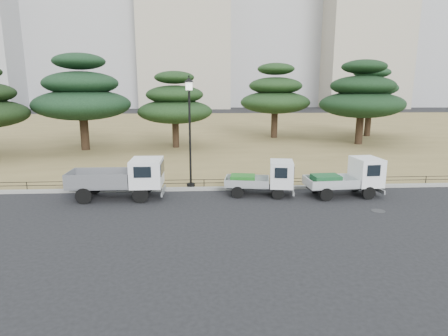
{
  "coord_description": "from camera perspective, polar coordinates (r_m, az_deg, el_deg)",
  "views": [
    {
      "loc": [
        -1.1,
        -16.18,
        5.25
      ],
      "look_at": [
        0.0,
        2.0,
        1.3
      ],
      "focal_mm": 30.0,
      "sensor_mm": 36.0,
      "label": 1
    }
  ],
  "objects": [
    {
      "name": "pine_center_right",
      "position": [
        38.8,
        7.8,
        10.97
      ],
      "size": [
        7.03,
        7.03,
        7.46
      ],
      "color": "black",
      "rests_on": "lawn"
    },
    {
      "name": "tarp_pile",
      "position": [
        20.93,
        -20.94,
        -1.69
      ],
      "size": [
        1.36,
        1.0,
        0.89
      ],
      "rotation": [
        0.0,
        0.0,
        0.02
      ],
      "color": "#14239B",
      "rests_on": "lawn"
    },
    {
      "name": "pine_west_near",
      "position": [
        32.81,
        -20.88,
        10.35
      ],
      "size": [
        7.75,
        7.75,
        7.75
      ],
      "color": "black",
      "rests_on": "lawn"
    },
    {
      "name": "pipe_fence",
      "position": [
        19.57,
        -0.13,
        -2.0
      ],
      "size": [
        38.0,
        0.04,
        0.4
      ],
      "color": "black",
      "rests_on": "lawn"
    },
    {
      "name": "pine_east_near",
      "position": [
        36.12,
        20.27,
        10.24
      ],
      "size": [
        7.39,
        7.39,
        7.47
      ],
      "color": "black",
      "rests_on": "lawn"
    },
    {
      "name": "street_lamp",
      "position": [
        19.14,
        -5.28,
        8.19
      ],
      "size": [
        0.5,
        0.5,
        5.57
      ],
      "color": "black",
      "rests_on": "lawn"
    },
    {
      "name": "lawn",
      "position": [
        47.08,
        -2.11,
        5.91
      ],
      "size": [
        120.0,
        56.0,
        0.15
      ],
      "primitive_type": "cube",
      "color": "olive",
      "rests_on": "ground"
    },
    {
      "name": "truck_kei_front",
      "position": [
        18.48,
        6.21,
        -1.56
      ],
      "size": [
        3.47,
        1.9,
        1.74
      ],
      "rotation": [
        0.0,
        0.0,
        -0.17
      ],
      "color": "black",
      "rests_on": "ground"
    },
    {
      "name": "tower_east",
      "position": [
        108.08,
        20.44,
        21.5
      ],
      "size": [
        20.0,
        18.0,
        48.0
      ],
      "primitive_type": "cube",
      "color": "#AAA08C",
      "rests_on": "ground"
    },
    {
      "name": "truck_kei_rear",
      "position": [
        19.26,
        18.47,
        -1.35
      ],
      "size": [
        3.68,
        1.79,
        1.88
      ],
      "rotation": [
        0.0,
        0.0,
        0.07
      ],
      "color": "black",
      "rests_on": "ground"
    },
    {
      "name": "pine_center_left",
      "position": [
        32.29,
        -7.5,
        9.66
      ],
      "size": [
        6.31,
        6.31,
        6.42
      ],
      "color": "black",
      "rests_on": "lawn"
    },
    {
      "name": "pine_east_far",
      "position": [
        42.6,
        21.36,
        10.12
      ],
      "size": [
        7.14,
        7.14,
        7.17
      ],
      "color": "black",
      "rests_on": "lawn"
    },
    {
      "name": "manhole",
      "position": [
        17.6,
        22.44,
        -6.06
      ],
      "size": [
        0.6,
        0.6,
        0.01
      ],
      "primitive_type": "cylinder",
      "color": "#2D2D30",
      "rests_on": "ground"
    },
    {
      "name": "ground",
      "position": [
        17.05,
        0.41,
        -5.7
      ],
      "size": [
        220.0,
        220.0,
        0.0
      ],
      "primitive_type": "plane",
      "color": "black"
    },
    {
      "name": "truck_large",
      "position": [
        18.47,
        -15.23,
        -1.31
      ],
      "size": [
        4.39,
        1.79,
        1.91
      ],
      "rotation": [
        0.0,
        0.0,
        -0.01
      ],
      "color": "black",
      "rests_on": "ground"
    },
    {
      "name": "curb",
      "position": [
        19.51,
        -0.11,
        -3.13
      ],
      "size": [
        120.0,
        0.25,
        0.16
      ],
      "primitive_type": "cube",
      "color": "gray",
      "rests_on": "ground"
    }
  ]
}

